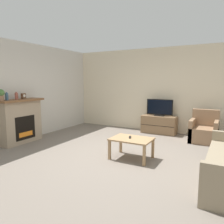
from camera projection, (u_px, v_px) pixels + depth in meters
The scene contains 13 objects.
ground_plane at pixel (116, 156), 4.84m from camera, with size 24.00×24.00×0.00m, color slate.
wall_back at pixel (156, 90), 7.12m from camera, with size 12.00×0.06×2.70m.
wall_left at pixel (23, 92), 6.03m from camera, with size 0.06×12.00×2.70m.
fireplace at pixel (21, 121), 5.78m from camera, with size 0.48×1.23×1.17m.
mantel_vase_left at pixel (7, 96), 5.36m from camera, with size 0.07×0.07×0.20m.
mantel_vase_centre_left at pixel (16, 96), 5.60m from camera, with size 0.08×0.08×0.20m.
mantel_clock at pixel (23, 96), 5.79m from camera, with size 0.08×0.11×0.15m.
potted_plant at pixel (1, 94), 5.22m from camera, with size 0.17×0.17×0.28m.
tv_stand at pixel (159, 125), 6.90m from camera, with size 1.07×0.47×0.56m.
tv at pixel (160, 108), 6.83m from camera, with size 0.82×0.18×0.52m.
armchair at pixel (204, 131), 5.93m from camera, with size 0.70×0.76×0.85m.
coffee_table at pixel (132, 141), 4.60m from camera, with size 0.85×0.61×0.44m.
remote at pixel (130, 137), 4.65m from camera, with size 0.09×0.15×0.02m.
Camera 1 is at (2.15, -4.13, 1.63)m, focal length 35.00 mm.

